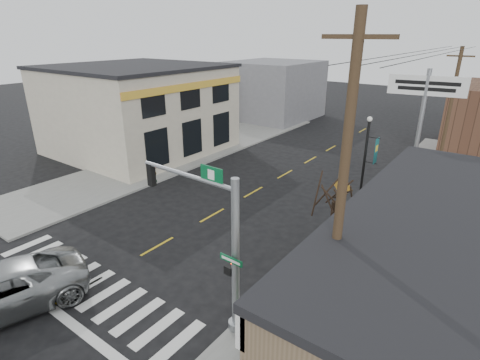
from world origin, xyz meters
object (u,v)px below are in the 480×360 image
Objects in this scene: guide_sign at (367,225)px; utility_pole_near at (340,207)px; bare_tree at (336,187)px; lamp_post at (366,158)px; dance_center_sign at (423,109)px; fire_hydrant at (316,244)px; utility_pole_far at (448,117)px; traffic_signal_pole at (219,236)px.

utility_pole_near is at bearing -62.03° from guide_sign.
lamp_post is at bearing 99.37° from bare_tree.
dance_center_sign is 8.43m from bare_tree.
guide_sign reaches higher than fire_hydrant.
lamp_post is 7.06m from bare_tree.
utility_pole_near reaches higher than utility_pole_far.
dance_center_sign reaches higher than traffic_signal_pole.
traffic_signal_pole is 11.38m from lamp_post.
utility_pole_far reaches higher than bare_tree.
guide_sign is 0.34× the size of dance_center_sign.
traffic_signal_pole is 0.65× the size of utility_pole_far.
bare_tree is 0.52× the size of utility_pole_near.
lamp_post is 0.54× the size of utility_pole_near.
utility_pole_near reaches higher than lamp_post.
bare_tree is (-0.70, -2.09, 2.27)m from guide_sign.
utility_pole_near reaches higher than bare_tree.
fire_hydrant is at bearing 130.42° from bare_tree.
utility_pole_near is (0.59, -11.89, -0.66)m from dance_center_sign.
bare_tree is 0.59× the size of utility_pole_far.
traffic_signal_pole reaches higher than fire_hydrant.
guide_sign is at bearing -54.66° from lamp_post.
lamp_post is 3.60m from dance_center_sign.
utility_pole_far is at bearing 84.16° from lamp_post.
traffic_signal_pole is 1.05× the size of lamp_post.
guide_sign is at bearing -99.42° from dance_center_sign.
traffic_signal_pole is at bearing -92.59° from guide_sign.
guide_sign is 0.27× the size of utility_pole_near.
dance_center_sign reaches higher than bare_tree.
lamp_post is at bearing 87.61° from traffic_signal_pole.
traffic_signal_pole is 18.72m from utility_pole_far.
traffic_signal_pole is at bearing -168.93° from utility_pole_near.
bare_tree is (-0.97, -8.20, -1.71)m from dance_center_sign.
utility_pole_near reaches higher than guide_sign.
bare_tree is 4.14m from utility_pole_near.
dance_center_sign is 0.78× the size of utility_pole_near.
utility_pole_near is at bearing 13.87° from traffic_signal_pole.
utility_pole_far reaches higher than dance_center_sign.
utility_pole_near is (3.51, 0.76, 1.71)m from traffic_signal_pole.
dance_center_sign reaches higher than fire_hydrant.
bare_tree is at bearing -103.65° from dance_center_sign.
dance_center_sign is 1.52× the size of bare_tree.
fire_hydrant is at bearing -103.89° from utility_pole_far.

